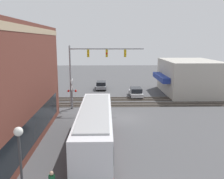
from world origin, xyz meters
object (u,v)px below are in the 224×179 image
Objects in this scene: streetlamp at (21,164)px; parked_car_silver at (136,92)px; parked_car_grey at (101,85)px; city_bus at (95,126)px; crossing_signal at (72,91)px.

streetlamp reaches higher than parked_car_silver.
streetlamp is at bearing 161.90° from parked_car_silver.
parked_car_silver is 8.28m from parked_car_grey.
parked_car_silver reaches higher than parked_car_grey.
crossing_signal is (11.59, 3.35, 0.53)m from city_bus.
streetlamp reaches higher than city_bus.
parked_car_grey is (32.46, -3.16, -2.08)m from streetlamp.
city_bus is at bearing 163.55° from parked_car_silver.
crossing_signal is at bearing 0.57° from streetlamp.
streetlamp is 32.68m from parked_car_grey.
streetlamp is at bearing 158.20° from city_bus.
crossing_signal is at bearing 165.53° from parked_car_grey.
parked_car_silver is (18.29, -5.40, -1.11)m from city_bus.
crossing_signal is 19.48m from streetlamp.
streetlamp is at bearing -179.43° from crossing_signal.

